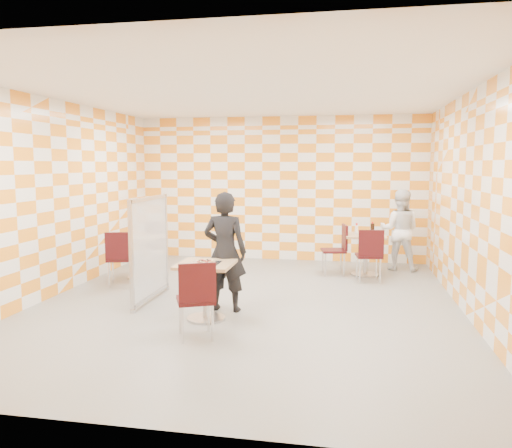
{
  "coord_description": "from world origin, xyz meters",
  "views": [
    {
      "loc": [
        1.41,
        -6.89,
        2.02
      ],
      "look_at": [
        0.1,
        0.2,
        1.15
      ],
      "focal_mm": 35.0,
      "sensor_mm": 36.0,
      "label": 1
    }
  ],
  "objects_px": {
    "second_table": "(366,248)",
    "man_dark": "(225,252)",
    "chair_second_front": "(370,251)",
    "man_white": "(400,230)",
    "chair_empty_far": "(156,241)",
    "partition": "(150,248)",
    "chair_empty_near": "(120,254)",
    "soda_bottle": "(372,229)",
    "empty_table": "(141,250)",
    "sport_bottle": "(357,229)",
    "chair_main_front": "(196,294)",
    "chair_second_side": "(339,245)",
    "main_table": "(206,281)"
  },
  "relations": [
    {
      "from": "second_table",
      "to": "man_dark",
      "type": "height_order",
      "value": "man_dark"
    },
    {
      "from": "chair_second_front",
      "to": "man_white",
      "type": "height_order",
      "value": "man_white"
    },
    {
      "from": "second_table",
      "to": "chair_empty_far",
      "type": "height_order",
      "value": "chair_empty_far"
    },
    {
      "from": "partition",
      "to": "man_white",
      "type": "height_order",
      "value": "partition"
    },
    {
      "from": "chair_second_front",
      "to": "chair_empty_near",
      "type": "distance_m",
      "value": 4.19
    },
    {
      "from": "chair_empty_near",
      "to": "soda_bottle",
      "type": "height_order",
      "value": "soda_bottle"
    },
    {
      "from": "chair_empty_far",
      "to": "partition",
      "type": "height_order",
      "value": "partition"
    },
    {
      "from": "empty_table",
      "to": "soda_bottle",
      "type": "height_order",
      "value": "soda_bottle"
    },
    {
      "from": "man_white",
      "to": "sport_bottle",
      "type": "bearing_deg",
      "value": 43.61
    },
    {
      "from": "sport_bottle",
      "to": "partition",
      "type": "bearing_deg",
      "value": -142.05
    },
    {
      "from": "man_white",
      "to": "chair_main_front",
      "type": "bearing_deg",
      "value": 67.88
    },
    {
      "from": "chair_second_front",
      "to": "partition",
      "type": "bearing_deg",
      "value": -151.99
    },
    {
      "from": "partition",
      "to": "sport_bottle",
      "type": "distance_m",
      "value": 3.83
    },
    {
      "from": "chair_second_front",
      "to": "chair_second_side",
      "type": "bearing_deg",
      "value": 135.25
    },
    {
      "from": "partition",
      "to": "soda_bottle",
      "type": "distance_m",
      "value": 4.07
    },
    {
      "from": "second_table",
      "to": "partition",
      "type": "xyz_separation_m",
      "value": [
        -3.19,
        -2.31,
        0.28
      ]
    },
    {
      "from": "chair_main_front",
      "to": "man_dark",
      "type": "relative_size",
      "value": 0.56
    },
    {
      "from": "chair_empty_near",
      "to": "man_white",
      "type": "relative_size",
      "value": 0.6
    },
    {
      "from": "man_dark",
      "to": "sport_bottle",
      "type": "distance_m",
      "value": 3.2
    },
    {
      "from": "partition",
      "to": "main_table",
      "type": "bearing_deg",
      "value": -34.77
    },
    {
      "from": "main_table",
      "to": "chair_second_front",
      "type": "xyz_separation_m",
      "value": [
        2.18,
        2.46,
        0.04
      ]
    },
    {
      "from": "chair_main_front",
      "to": "man_dark",
      "type": "height_order",
      "value": "man_dark"
    },
    {
      "from": "chair_second_side",
      "to": "chair_empty_near",
      "type": "distance_m",
      "value": 3.85
    },
    {
      "from": "chair_second_side",
      "to": "chair_empty_near",
      "type": "relative_size",
      "value": 1.0
    },
    {
      "from": "partition",
      "to": "sport_bottle",
      "type": "relative_size",
      "value": 7.75
    },
    {
      "from": "man_white",
      "to": "second_table",
      "type": "bearing_deg",
      "value": 52.3
    },
    {
      "from": "chair_second_side",
      "to": "partition",
      "type": "relative_size",
      "value": 0.6
    },
    {
      "from": "chair_second_front",
      "to": "chair_empty_far",
      "type": "height_order",
      "value": "same"
    },
    {
      "from": "main_table",
      "to": "chair_empty_near",
      "type": "xyz_separation_m",
      "value": [
        -1.88,
        1.43,
        0.04
      ]
    },
    {
      "from": "chair_main_front",
      "to": "man_white",
      "type": "bearing_deg",
      "value": 58.99
    },
    {
      "from": "empty_table",
      "to": "sport_bottle",
      "type": "bearing_deg",
      "value": 14.87
    },
    {
      "from": "man_dark",
      "to": "sport_bottle",
      "type": "height_order",
      "value": "man_dark"
    },
    {
      "from": "chair_second_side",
      "to": "soda_bottle",
      "type": "bearing_deg",
      "value": 11.04
    },
    {
      "from": "partition",
      "to": "man_white",
      "type": "xyz_separation_m",
      "value": [
        3.84,
        2.92,
        -0.02
      ]
    },
    {
      "from": "soda_bottle",
      "to": "chair_second_side",
      "type": "bearing_deg",
      "value": -168.96
    },
    {
      "from": "chair_empty_near",
      "to": "chair_second_side",
      "type": "bearing_deg",
      "value": 23.87
    },
    {
      "from": "chair_empty_far",
      "to": "chair_empty_near",
      "type": "bearing_deg",
      "value": -92.64
    },
    {
      "from": "chair_empty_near",
      "to": "sport_bottle",
      "type": "distance_m",
      "value": 4.19
    },
    {
      "from": "chair_empty_near",
      "to": "sport_bottle",
      "type": "height_order",
      "value": "sport_bottle"
    },
    {
      "from": "partition",
      "to": "sport_bottle",
      "type": "xyz_separation_m",
      "value": [
        3.02,
        2.36,
        0.05
      ]
    },
    {
      "from": "man_white",
      "to": "chair_empty_far",
      "type": "bearing_deg",
      "value": 18.95
    },
    {
      "from": "man_white",
      "to": "main_table",
      "type": "bearing_deg",
      "value": 61.68
    },
    {
      "from": "main_table",
      "to": "man_white",
      "type": "distance_m",
      "value": 4.6
    },
    {
      "from": "man_dark",
      "to": "man_white",
      "type": "relative_size",
      "value": 1.07
    },
    {
      "from": "chair_second_front",
      "to": "chair_second_side",
      "type": "xyz_separation_m",
      "value": [
        -0.53,
        0.53,
        0.0
      ]
    },
    {
      "from": "chair_main_front",
      "to": "sport_bottle",
      "type": "xyz_separation_m",
      "value": [
        1.85,
        3.86,
        0.29
      ]
    },
    {
      "from": "main_table",
      "to": "man_white",
      "type": "xyz_separation_m",
      "value": [
        2.78,
        3.66,
        0.26
      ]
    },
    {
      "from": "chair_empty_far",
      "to": "partition",
      "type": "bearing_deg",
      "value": -70.35
    },
    {
      "from": "man_dark",
      "to": "soda_bottle",
      "type": "bearing_deg",
      "value": -125.16
    },
    {
      "from": "sport_bottle",
      "to": "chair_empty_near",
      "type": "bearing_deg",
      "value": -156.57
    }
  ]
}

